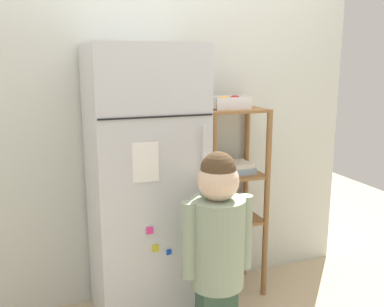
{
  "coord_description": "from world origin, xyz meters",
  "views": [
    {
      "loc": [
        -0.84,
        -2.26,
        1.53
      ],
      "look_at": [
        0.01,
        0.02,
        1.0
      ],
      "focal_mm": 40.29,
      "sensor_mm": 36.0,
      "label": 1
    }
  ],
  "objects_px": {
    "fruit_bin": "(229,103)",
    "child_standing": "(217,242)",
    "refrigerator": "(144,190)",
    "pantry_shelf_unit": "(231,185)"
  },
  "relations": [
    {
      "from": "fruit_bin",
      "to": "child_standing",
      "type": "bearing_deg",
      "value": -118.8
    },
    {
      "from": "refrigerator",
      "to": "fruit_bin",
      "type": "height_order",
      "value": "refrigerator"
    },
    {
      "from": "refrigerator",
      "to": "pantry_shelf_unit",
      "type": "relative_size",
      "value": 1.31
    },
    {
      "from": "refrigerator",
      "to": "pantry_shelf_unit",
      "type": "bearing_deg",
      "value": 12.6
    },
    {
      "from": "child_standing",
      "to": "pantry_shelf_unit",
      "type": "xyz_separation_m",
      "value": [
        0.39,
        0.66,
        0.06
      ]
    },
    {
      "from": "child_standing",
      "to": "fruit_bin",
      "type": "relative_size",
      "value": 4.79
    },
    {
      "from": "child_standing",
      "to": "fruit_bin",
      "type": "distance_m",
      "value": 0.96
    },
    {
      "from": "child_standing",
      "to": "pantry_shelf_unit",
      "type": "bearing_deg",
      "value": 59.75
    },
    {
      "from": "refrigerator",
      "to": "child_standing",
      "type": "xyz_separation_m",
      "value": [
        0.22,
        -0.53,
        -0.13
      ]
    },
    {
      "from": "fruit_bin",
      "to": "pantry_shelf_unit",
      "type": "bearing_deg",
      "value": 4.31
    }
  ]
}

